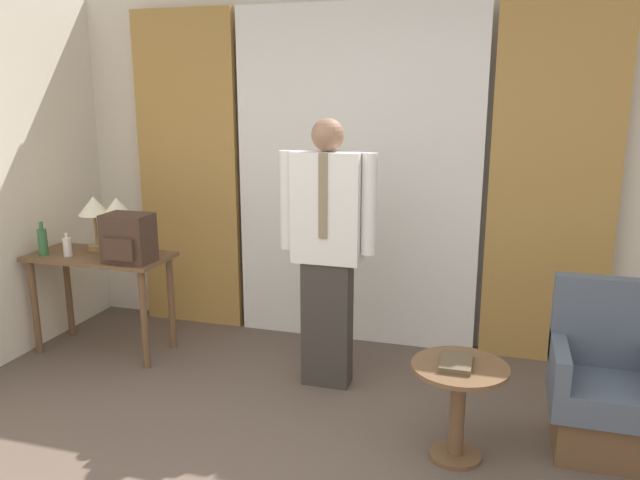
{
  "coord_description": "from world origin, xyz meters",
  "views": [
    {
      "loc": [
        1.07,
        -2.01,
        1.96
      ],
      "look_at": [
        0.0,
        1.63,
        1.04
      ],
      "focal_mm": 35.0,
      "sensor_mm": 36.0,
      "label": 1
    }
  ],
  "objects_px": {
    "bottle_near_edge": "(43,242)",
    "book": "(456,363)",
    "desk": "(101,272)",
    "table_lamp_left": "(94,209)",
    "bottle_by_lamp": "(68,247)",
    "person": "(327,245)",
    "side_table": "(458,395)",
    "armchair": "(603,391)",
    "backpack": "(128,238)",
    "table_lamp_right": "(117,211)"
  },
  "relations": [
    {
      "from": "bottle_near_edge",
      "to": "book",
      "type": "height_order",
      "value": "bottle_near_edge"
    },
    {
      "from": "desk",
      "to": "table_lamp_left",
      "type": "relative_size",
      "value": 2.53
    },
    {
      "from": "bottle_by_lamp",
      "to": "person",
      "type": "distance_m",
      "value": 1.98
    },
    {
      "from": "person",
      "to": "side_table",
      "type": "height_order",
      "value": "person"
    },
    {
      "from": "book",
      "to": "bottle_by_lamp",
      "type": "bearing_deg",
      "value": 167.85
    },
    {
      "from": "armchair",
      "to": "side_table",
      "type": "distance_m",
      "value": 0.82
    },
    {
      "from": "bottle_by_lamp",
      "to": "armchair",
      "type": "height_order",
      "value": "armchair"
    },
    {
      "from": "bottle_near_edge",
      "to": "armchair",
      "type": "relative_size",
      "value": 0.27
    },
    {
      "from": "backpack",
      "to": "side_table",
      "type": "height_order",
      "value": "backpack"
    },
    {
      "from": "bottle_by_lamp",
      "to": "book",
      "type": "xyz_separation_m",
      "value": [
        2.87,
        -0.62,
        -0.28
      ]
    },
    {
      "from": "table_lamp_right",
      "to": "armchair",
      "type": "relative_size",
      "value": 0.44
    },
    {
      "from": "desk",
      "to": "bottle_by_lamp",
      "type": "height_order",
      "value": "bottle_by_lamp"
    },
    {
      "from": "armchair",
      "to": "side_table",
      "type": "relative_size",
      "value": 1.74
    },
    {
      "from": "desk",
      "to": "backpack",
      "type": "xyz_separation_m",
      "value": [
        0.33,
        -0.11,
        0.31
      ]
    },
    {
      "from": "bottle_near_edge",
      "to": "backpack",
      "type": "bearing_deg",
      "value": 1.93
    },
    {
      "from": "bottle_by_lamp",
      "to": "table_lamp_right",
      "type": "bearing_deg",
      "value": 36.19
    },
    {
      "from": "person",
      "to": "table_lamp_right",
      "type": "bearing_deg",
      "value": 174.41
    },
    {
      "from": "table_lamp_right",
      "to": "side_table",
      "type": "relative_size",
      "value": 0.77
    },
    {
      "from": "backpack",
      "to": "bottle_near_edge",
      "type": "bearing_deg",
      "value": -178.07
    },
    {
      "from": "table_lamp_right",
      "to": "backpack",
      "type": "bearing_deg",
      "value": -44.34
    },
    {
      "from": "armchair",
      "to": "table_lamp_left",
      "type": "bearing_deg",
      "value": 171.81
    },
    {
      "from": "bottle_near_edge",
      "to": "person",
      "type": "distance_m",
      "value": 2.17
    },
    {
      "from": "bottle_by_lamp",
      "to": "backpack",
      "type": "bearing_deg",
      "value": -1.05
    },
    {
      "from": "table_lamp_left",
      "to": "bottle_near_edge",
      "type": "distance_m",
      "value": 0.43
    },
    {
      "from": "bottle_near_edge",
      "to": "table_lamp_left",
      "type": "bearing_deg",
      "value": 41.59
    },
    {
      "from": "desk",
      "to": "backpack",
      "type": "relative_size",
      "value": 3.03
    },
    {
      "from": "table_lamp_left",
      "to": "person",
      "type": "height_order",
      "value": "person"
    },
    {
      "from": "table_lamp_right",
      "to": "bottle_by_lamp",
      "type": "bearing_deg",
      "value": -143.81
    },
    {
      "from": "desk",
      "to": "bottle_near_edge",
      "type": "height_order",
      "value": "bottle_near_edge"
    },
    {
      "from": "backpack",
      "to": "person",
      "type": "xyz_separation_m",
      "value": [
        1.45,
        0.06,
        0.04
      ]
    },
    {
      "from": "bottle_by_lamp",
      "to": "book",
      "type": "height_order",
      "value": "bottle_by_lamp"
    },
    {
      "from": "armchair",
      "to": "book",
      "type": "distance_m",
      "value": 0.87
    },
    {
      "from": "desk",
      "to": "table_lamp_left",
      "type": "height_order",
      "value": "table_lamp_left"
    },
    {
      "from": "table_lamp_left",
      "to": "bottle_near_edge",
      "type": "xyz_separation_m",
      "value": [
        -0.28,
        -0.25,
        -0.21
      ]
    },
    {
      "from": "backpack",
      "to": "side_table",
      "type": "bearing_deg",
      "value": -14.27
    },
    {
      "from": "desk",
      "to": "table_lamp_left",
      "type": "bearing_deg",
      "value": 131.15
    },
    {
      "from": "bottle_near_edge",
      "to": "side_table",
      "type": "relative_size",
      "value": 0.47
    },
    {
      "from": "desk",
      "to": "bottle_near_edge",
      "type": "bearing_deg",
      "value": -160.54
    },
    {
      "from": "desk",
      "to": "side_table",
      "type": "bearing_deg",
      "value": -14.8
    },
    {
      "from": "table_lamp_left",
      "to": "backpack",
      "type": "xyz_separation_m",
      "value": [
        0.43,
        -0.23,
        -0.14
      ]
    },
    {
      "from": "table_lamp_left",
      "to": "table_lamp_right",
      "type": "xyz_separation_m",
      "value": [
        0.2,
        0.0,
        0.0
      ]
    },
    {
      "from": "table_lamp_right",
      "to": "bottle_by_lamp",
      "type": "relative_size",
      "value": 2.38
    },
    {
      "from": "person",
      "to": "armchair",
      "type": "height_order",
      "value": "person"
    },
    {
      "from": "desk",
      "to": "person",
      "type": "relative_size",
      "value": 0.59
    },
    {
      "from": "desk",
      "to": "book",
      "type": "distance_m",
      "value": 2.77
    },
    {
      "from": "armchair",
      "to": "desk",
      "type": "bearing_deg",
      "value": 173.45
    },
    {
      "from": "table_lamp_right",
      "to": "person",
      "type": "distance_m",
      "value": 1.69
    },
    {
      "from": "book",
      "to": "desk",
      "type": "bearing_deg",
      "value": 164.96
    },
    {
      "from": "backpack",
      "to": "table_lamp_right",
      "type": "bearing_deg",
      "value": 135.66
    },
    {
      "from": "bottle_near_edge",
      "to": "person",
      "type": "bearing_deg",
      "value": 2.26
    }
  ]
}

